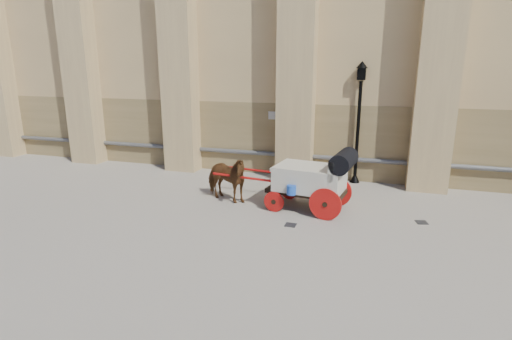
% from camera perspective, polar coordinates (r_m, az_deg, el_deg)
% --- Properties ---
extents(ground, '(90.00, 90.00, 0.00)m').
position_cam_1_polar(ground, '(12.89, 6.45, -5.82)').
color(ground, gray).
rests_on(ground, ground).
extents(horse, '(2.08, 1.45, 1.60)m').
position_cam_1_polar(horse, '(13.53, -4.40, -1.18)').
color(horse, brown).
rests_on(horse, ground).
extents(carriage, '(4.73, 1.85, 2.02)m').
position_cam_1_polar(carriage, '(12.69, 8.35, -1.04)').
color(carriage, black).
rests_on(carriage, ground).
extents(street_lamp, '(0.44, 0.44, 4.65)m').
position_cam_1_polar(street_lamp, '(15.81, 14.44, 6.99)').
color(street_lamp, black).
rests_on(street_lamp, ground).
extents(drain_grate_near, '(0.33, 0.33, 0.01)m').
position_cam_1_polar(drain_grate_near, '(11.76, 4.95, -7.82)').
color(drain_grate_near, black).
rests_on(drain_grate_near, ground).
extents(drain_grate_far, '(0.39, 0.39, 0.01)m').
position_cam_1_polar(drain_grate_far, '(12.88, 22.58, -6.91)').
color(drain_grate_far, black).
rests_on(drain_grate_far, ground).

